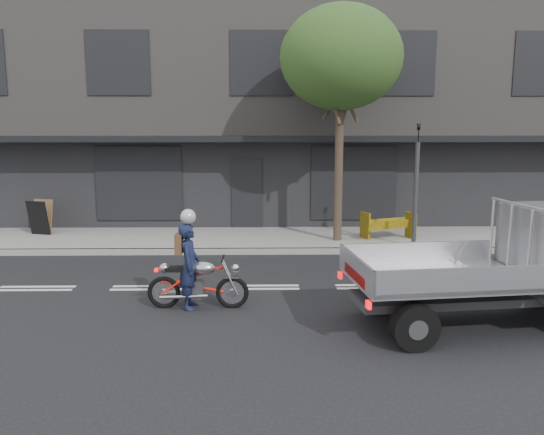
{
  "coord_description": "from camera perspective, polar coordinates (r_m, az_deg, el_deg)",
  "views": [
    {
      "loc": [
        0.04,
        -10.93,
        3.34
      ],
      "look_at": [
        0.23,
        0.5,
        1.44
      ],
      "focal_mm": 35.0,
      "sensor_mm": 36.0,
      "label": 1
    }
  ],
  "objects": [
    {
      "name": "ground",
      "position": [
        11.43,
        -1.12,
        -7.54
      ],
      "size": [
        80.0,
        80.0,
        0.0
      ],
      "primitive_type": "plane",
      "color": "black",
      "rests_on": "ground"
    },
    {
      "name": "sidewalk",
      "position": [
        15.97,
        -1.07,
        -2.34
      ],
      "size": [
        32.0,
        3.2,
        0.15
      ],
      "primitive_type": "cube",
      "color": "gray",
      "rests_on": "ground"
    },
    {
      "name": "kerb",
      "position": [
        14.41,
        -1.08,
        -3.65
      ],
      "size": [
        32.0,
        0.2,
        0.15
      ],
      "primitive_type": "cube",
      "color": "gray",
      "rests_on": "ground"
    },
    {
      "name": "building_main",
      "position": [
        22.24,
        -1.07,
        11.16
      ],
      "size": [
        26.0,
        10.0,
        8.0
      ],
      "primitive_type": "cube",
      "color": "slate",
      "rests_on": "ground"
    },
    {
      "name": "street_tree",
      "position": [
        15.41,
        7.43,
        16.6
      ],
      "size": [
        3.4,
        3.4,
        6.74
      ],
      "color": "#382B21",
      "rests_on": "ground"
    },
    {
      "name": "traffic_light_pole",
      "position": [
        14.97,
        15.21,
        2.65
      ],
      "size": [
        0.12,
        0.12,
        3.5
      ],
      "color": "#2D2D30",
      "rests_on": "ground"
    },
    {
      "name": "motorcycle",
      "position": [
        10.15,
        -7.98,
        -6.86
      ],
      "size": [
        1.92,
        0.56,
        0.99
      ],
      "rotation": [
        0.0,
        0.0,
        -0.02
      ],
      "color": "black",
      "rests_on": "ground"
    },
    {
      "name": "rider",
      "position": [
        10.09,
        -8.87,
        -5.2
      ],
      "size": [
        0.4,
        0.6,
        1.62
      ],
      "primitive_type": "imported",
      "rotation": [
        0.0,
        0.0,
        1.55
      ],
      "color": "#141B39",
      "rests_on": "ground"
    },
    {
      "name": "flatbed_ute",
      "position": [
        10.23,
        27.19,
        -3.63
      ],
      "size": [
        4.77,
        2.37,
        2.12
      ],
      "rotation": [
        0.0,
        0.0,
        0.12
      ],
      "color": "black",
      "rests_on": "ground"
    },
    {
      "name": "construction_barrier",
      "position": [
        15.83,
        12.55,
        -0.89
      ],
      "size": [
        1.57,
        1.07,
        0.82
      ],
      "primitive_type": null,
      "rotation": [
        0.0,
        0.0,
        0.37
      ],
      "color": "yellow",
      "rests_on": "sidewalk"
    },
    {
      "name": "sandwich_board",
      "position": [
        17.63,
        -23.85,
        -0.04
      ],
      "size": [
        0.77,
        0.62,
        1.06
      ],
      "primitive_type": null,
      "rotation": [
        0.0,
        0.0,
        -0.29
      ],
      "color": "black",
      "rests_on": "sidewalk"
    }
  ]
}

